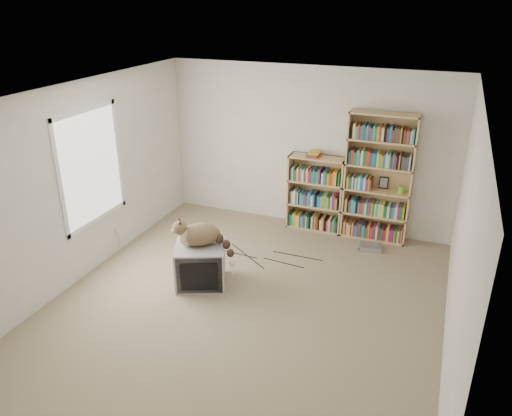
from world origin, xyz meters
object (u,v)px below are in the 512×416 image
(crt_tv, at_px, (201,265))
(cat, at_px, (205,238))
(dvd_player, at_px, (371,247))
(bookcase_short, at_px, (316,196))
(bookcase_tall, at_px, (378,181))

(crt_tv, distance_m, cat, 0.38)
(cat, height_order, dvd_player, cat)
(bookcase_short, distance_m, dvd_player, 1.17)
(cat, distance_m, dvd_player, 2.56)
(crt_tv, height_order, bookcase_short, bookcase_short)
(cat, height_order, bookcase_tall, bookcase_tall)
(dvd_player, bearing_deg, bookcase_short, 147.50)
(bookcase_short, bearing_deg, dvd_player, -23.97)
(crt_tv, xyz_separation_m, cat, (0.06, 0.03, 0.37))
(bookcase_tall, relative_size, bookcase_short, 1.63)
(bookcase_tall, bearing_deg, crt_tv, -130.85)
(crt_tv, relative_size, dvd_player, 2.47)
(cat, xyz_separation_m, bookcase_short, (0.87, 2.11, -0.10))
(crt_tv, xyz_separation_m, dvd_player, (1.89, 1.71, -0.23))
(cat, relative_size, bookcase_tall, 0.45)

